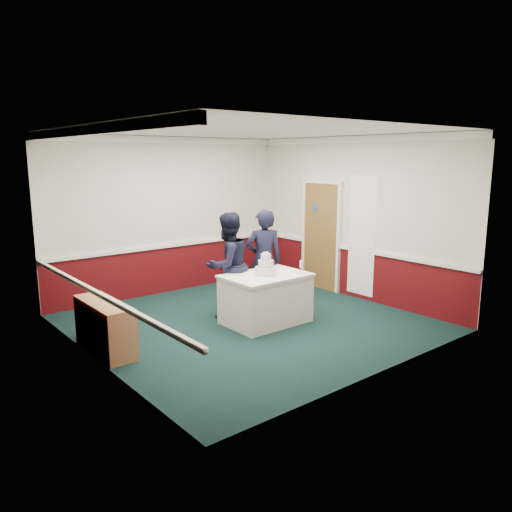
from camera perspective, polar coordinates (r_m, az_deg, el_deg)
ground at (r=8.10m, az=-0.73°, el=-7.59°), size 5.00×5.00×0.00m
room_shell at (r=8.23m, az=-2.99°, el=6.70°), size 5.00×5.00×3.00m
sideboard at (r=7.14m, az=-16.85°, el=-7.75°), size 0.41×1.20×0.70m
cake_table at (r=7.99m, az=1.12°, el=-4.84°), size 1.32×0.92×0.79m
wedding_cake at (r=7.87m, az=1.13°, el=-1.34°), size 0.35×0.35×0.36m
cake_knife at (r=7.73m, az=1.92°, el=-2.40°), size 0.06×0.22×0.00m
champagne_flute at (r=7.99m, az=5.17°, el=-0.99°), size 0.05×0.05×0.21m
person_man at (r=8.18m, az=-3.24°, el=-1.08°), size 0.90×0.73×1.74m
person_woman at (r=8.56m, az=0.91°, el=-0.46°), size 0.76×0.69×1.76m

